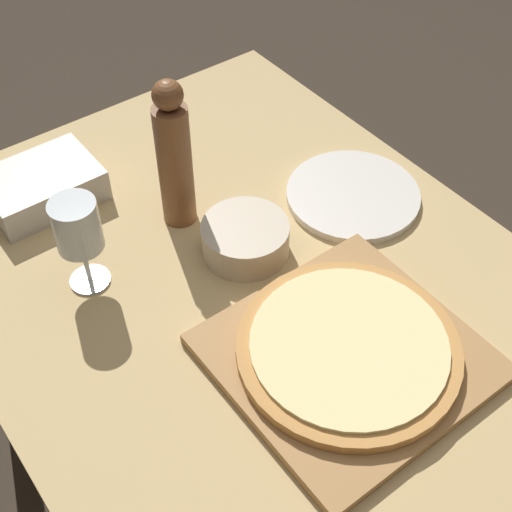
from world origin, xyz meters
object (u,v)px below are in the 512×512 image
pizza (348,348)px  pepper_mill (174,158)px  small_bowl (245,239)px  wine_glass (77,229)px

pizza → pepper_mill: bearing=94.3°
pepper_mill → small_bowl: size_ratio=1.90×
pepper_mill → wine_glass: pepper_mill is taller
pizza → small_bowl: size_ratio=2.23×
pepper_mill → wine_glass: bearing=-168.8°
pepper_mill → wine_glass: 0.20m
pepper_mill → wine_glass: size_ratio=1.65×
pizza → wine_glass: wine_glass is taller
pepper_mill → small_bowl: pepper_mill is taller
pizza → wine_glass: bearing=122.1°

